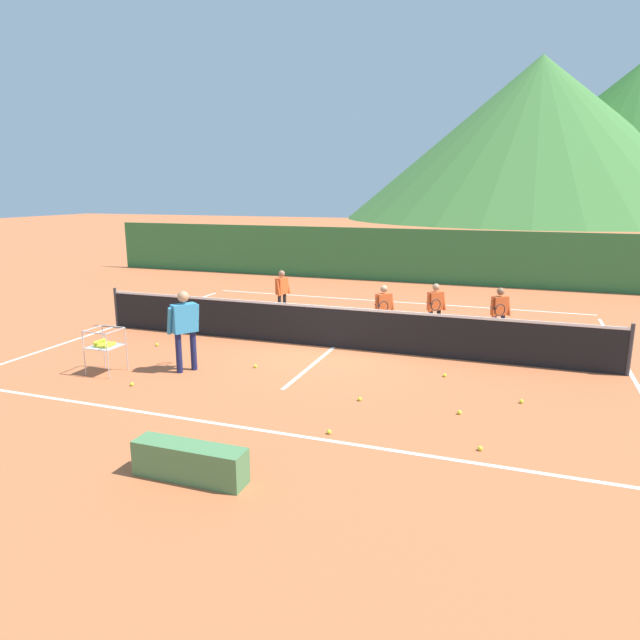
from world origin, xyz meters
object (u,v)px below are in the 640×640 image
Objects in this scene: student_0 at (282,289)px; ball_cart at (104,344)px; instructor at (185,323)px; tennis_ball_7 at (480,448)px; student_1 at (384,306)px; tennis_ball_1 at (329,432)px; tennis_ball_2 at (157,345)px; tennis_ball_0 at (360,399)px; tennis_ball_6 at (459,412)px; tennis_net at (334,327)px; courtside_bench at (190,462)px; tennis_ball_8 at (445,375)px; student_3 at (499,309)px; tennis_ball_5 at (521,401)px; tennis_ball_3 at (132,384)px; tennis_ball_4 at (255,366)px; student_2 at (435,304)px.

ball_cart is at bearing -102.12° from student_0.
instructor is 6.17m from tennis_ball_7.
tennis_ball_1 is at bearing -84.48° from student_1.
tennis_ball_0 is at bearing -18.39° from tennis_ball_2.
tennis_ball_1 is at bearing -31.37° from tennis_ball_2.
tennis_ball_6 is (7.13, -1.84, 0.00)m from tennis_ball_2.
instructor is 3.88m from tennis_ball_0.
courtside_bench is (0.20, -6.40, -0.27)m from tennis_net.
tennis_ball_8 is at bearing -25.35° from tennis_net.
ball_cart is (-7.26, -5.15, -0.20)m from student_3.
tennis_ball_6 is (1.70, -0.04, 0.00)m from tennis_ball_0.
tennis_ball_7 is 1.00× the size of tennis_ball_8.
tennis_ball_5 is at bearing 75.77° from tennis_ball_7.
student_1 is at bearing 56.10° from tennis_net.
tennis_net reaches higher than tennis_ball_8.
tennis_ball_2 is (-1.51, -3.92, -0.77)m from student_0.
tennis_ball_3 is 7.02m from tennis_ball_5.
tennis_ball_8 is (6.41, 2.00, -0.55)m from ball_cart.
instructor reaches higher than tennis_ball_3.
courtside_bench is at bearing -74.32° from tennis_ball_4.
tennis_ball_7 is at bearing -26.99° from tennis_ball_4.
tennis_net reaches higher than tennis_ball_0.
student_2 is at bearing 43.78° from tennis_net.
tennis_ball_7 is (2.11, -1.28, 0.00)m from tennis_ball_0.
tennis_net is 4.68m from tennis_ball_3.
tennis_ball_8 is (-0.89, 3.08, 0.00)m from tennis_ball_7.
student_1 is 5.03m from tennis_ball_6.
ball_cart reaches higher than tennis_ball_0.
student_2 is at bearing 28.32° from tennis_ball_2.
tennis_ball_0 is at bearing -162.73° from tennis_ball_5.
tennis_net reaches higher than tennis_ball_5.
tennis_ball_4 is at bearing 165.20° from tennis_ball_6.
tennis_ball_0 is 3.57m from courtside_bench.
instructor is 7.35m from student_3.
student_3 is 8.94m from courtside_bench.
tennis_ball_0 is (3.74, -0.44, -0.95)m from instructor.
tennis_ball_0 is 1.00× the size of tennis_ball_8.
instructor is 5.01m from student_1.
tennis_ball_5 is (6.86, 1.51, 0.00)m from tennis_ball_3.
courtside_bench is at bearing -111.23° from tennis_ball_0.
tennis_ball_1 and tennis_ball_7 have the same top height.
tennis_ball_1 is (-0.06, -1.47, 0.00)m from tennis_ball_0.
student_1 reaches higher than tennis_ball_0.
tennis_ball_5 is at bearing 7.45° from ball_cart.
tennis_ball_1 is 1.00× the size of tennis_ball_2.
student_0 is at bearing 157.54° from student_1.
instructor is at bearing -128.39° from student_1.
tennis_ball_8 is (5.14, -3.92, -0.77)m from student_0.
tennis_net is 4.73m from tennis_ball_5.
student_1 reaches higher than tennis_ball_8.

